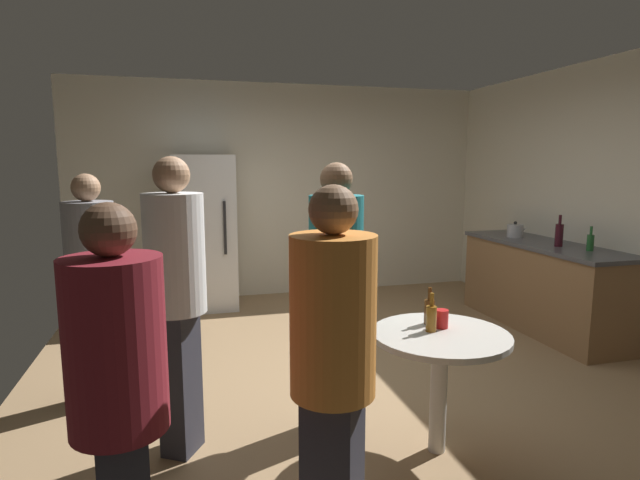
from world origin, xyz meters
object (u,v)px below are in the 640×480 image
beer_bottle_brown (429,311)px  person_in_maroon_shirt (119,391)px  person_in_teal_shirt (336,277)px  wine_bottle_on_counter (559,234)px  refrigerator (205,232)px  plastic_cup_red (442,319)px  person_in_orange_shirt (333,357)px  person_in_gray_shirt (92,271)px  beer_bottle_amber (431,317)px  kettle (515,231)px  beer_bottle_on_counter (590,242)px  foreground_table (440,350)px  person_in_white_shirt (176,284)px

beer_bottle_brown → person_in_maroon_shirt: (-1.67, -0.91, 0.10)m
person_in_teal_shirt → wine_bottle_on_counter: bearing=38.7°
refrigerator → plastic_cup_red: (1.23, -3.43, -0.11)m
person_in_orange_shirt → person_in_gray_shirt: person_in_gray_shirt is taller
beer_bottle_amber → plastic_cup_red: bearing=25.6°
wine_bottle_on_counter → beer_bottle_amber: wine_bottle_on_counter is taller
kettle → beer_bottle_brown: (-2.10, -2.07, -0.15)m
person_in_maroon_shirt → beer_bottle_on_counter: bearing=20.7°
foreground_table → person_in_white_shirt: (-1.47, 0.40, 0.40)m
kettle → person_in_maroon_shirt: 4.80m
kettle → wine_bottle_on_counter: (0.02, -0.65, 0.05)m
beer_bottle_on_counter → plastic_cup_red: 2.50m
wine_bottle_on_counter → foreground_table: (-2.13, -1.58, -0.39)m
kettle → beer_bottle_brown: size_ratio=1.06×
plastic_cup_red → person_in_orange_shirt: (-0.92, -0.80, 0.16)m
kettle → beer_bottle_amber: bearing=-134.4°
kettle → person_in_orange_shirt: 4.19m
person_in_maroon_shirt → person_in_gray_shirt: bearing=94.4°
wine_bottle_on_counter → foreground_table: bearing=-143.4°
kettle → wine_bottle_on_counter: wine_bottle_on_counter is taller
foreground_table → beer_bottle_amber: (-0.04, 0.04, 0.19)m
wine_bottle_on_counter → person_in_orange_shirt: 3.78m
foreground_table → beer_bottle_brown: bearing=87.0°
beer_bottle_on_counter → foreground_table: (-2.23, -1.29, -0.35)m
kettle → person_in_orange_shirt: size_ratio=0.15×
kettle → person_in_gray_shirt: bearing=-166.5°
beer_bottle_amber → beer_bottle_brown: (0.05, 0.13, 0.00)m
beer_bottle_on_counter → person_in_teal_shirt: bearing=-162.5°
person_in_white_shirt → foreground_table: bearing=15.6°
beer_bottle_brown → person_in_white_shirt: size_ratio=0.13×
foreground_table → person_in_white_shirt: size_ratio=0.46×
beer_bottle_on_counter → wine_bottle_on_counter: bearing=109.2°
kettle → foreground_table: kettle is taller
person_in_maroon_shirt → kettle: bearing=31.4°
wine_bottle_on_counter → beer_bottle_amber: bearing=-144.6°
kettle → beer_bottle_on_counter: size_ratio=1.06×
person_in_teal_shirt → person_in_maroon_shirt: (-1.15, -1.17, -0.08)m
beer_bottle_on_counter → beer_bottle_amber: (-2.27, -1.25, -0.17)m
beer_bottle_amber → person_in_white_shirt: person_in_white_shirt is taller
beer_bottle_on_counter → person_in_maroon_shirt: (-3.88, -2.03, -0.06)m
beer_bottle_on_counter → beer_bottle_brown: size_ratio=1.00×
person_in_maroon_shirt → person_in_gray_shirt: 2.02m
person_in_teal_shirt → beer_bottle_amber: bearing=-24.7°
foreground_table → person_in_white_shirt: 1.57m
plastic_cup_red → person_in_maroon_shirt: (-1.71, -0.83, 0.13)m
person_in_teal_shirt → person_in_maroon_shirt: size_ratio=1.08×
refrigerator → kettle: size_ratio=7.38×
plastic_cup_red → person_in_white_shirt: size_ratio=0.06×
beer_bottle_on_counter → person_in_gray_shirt: size_ratio=0.14×
wine_bottle_on_counter → beer_bottle_brown: (-2.12, -1.41, -0.20)m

